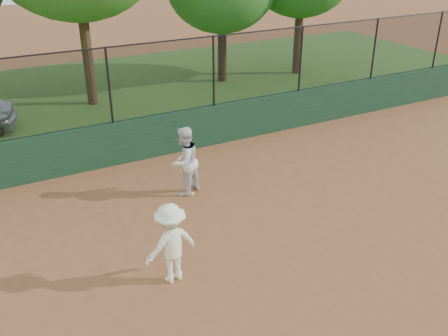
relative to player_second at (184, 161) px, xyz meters
name	(u,v)px	position (x,y,z in m)	size (l,w,h in m)	color
ground	(242,282)	(-0.48, -3.60, -0.85)	(80.00, 80.00, 0.00)	brown
back_wall	(133,140)	(-0.48, 2.40, -0.25)	(26.00, 0.20, 1.20)	#1B3D24
grass_strip	(82,100)	(-0.48, 8.40, -0.85)	(36.00, 12.00, 0.01)	#2D541A
player_second	(184,161)	(0.00, 0.00, 0.00)	(0.83, 0.64, 1.70)	silver
player_main	(171,243)	(-1.56, -2.91, -0.07)	(1.08, 0.72, 1.82)	white
fence_assembly	(127,82)	(-0.51, 2.40, 1.38)	(26.00, 0.06, 2.00)	black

